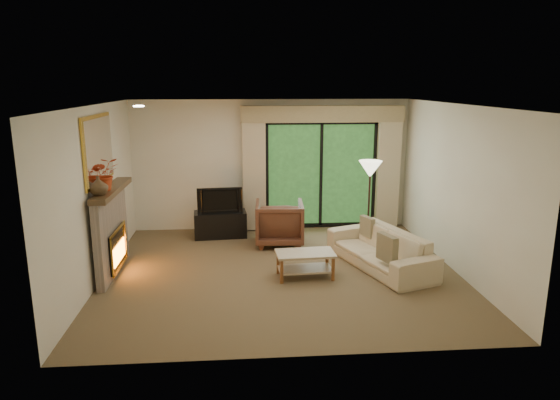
{
  "coord_description": "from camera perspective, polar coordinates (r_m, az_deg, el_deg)",
  "views": [
    {
      "loc": [
        -0.61,
        -7.38,
        2.92
      ],
      "look_at": [
        0.0,
        0.3,
        1.1
      ],
      "focal_mm": 32.0,
      "sensor_mm": 36.0,
      "label": 1
    }
  ],
  "objects": [
    {
      "name": "ceiling",
      "position": [
        7.41,
        0.19,
        10.82
      ],
      "size": [
        5.5,
        5.5,
        0.0
      ],
      "primitive_type": "plane",
      "rotation": [
        3.14,
        0.0,
        0.0
      ],
      "color": "white",
      "rests_on": "ground"
    },
    {
      "name": "coffee_table",
      "position": [
        7.7,
        2.88,
        -7.4
      ],
      "size": [
        0.91,
        0.54,
        0.4
      ],
      "primitive_type": null,
      "rotation": [
        0.0,
        0.0,
        0.06
      ],
      "color": "tan",
      "rests_on": "floor"
    },
    {
      "name": "curtain_left",
      "position": [
        9.87,
        -2.97,
        3.25
      ],
      "size": [
        0.45,
        0.18,
        2.35
      ],
      "primitive_type": "cube",
      "color": "beige",
      "rests_on": "floor"
    },
    {
      "name": "pillow_far",
      "position": [
        8.71,
        9.93,
        -3.0
      ],
      "size": [
        0.2,
        0.35,
        0.34
      ],
      "primitive_type": "cube",
      "rotation": [
        0.0,
        0.0,
        0.33
      ],
      "color": "#4C3D26",
      "rests_on": "sofa"
    },
    {
      "name": "media_console",
      "position": [
        9.71,
        -6.83,
        -2.77
      ],
      "size": [
        1.02,
        0.52,
        0.5
      ],
      "primitive_type": "cube",
      "rotation": [
        0.0,
        0.0,
        0.08
      ],
      "color": "black",
      "rests_on": "floor"
    },
    {
      "name": "floor",
      "position": [
        7.96,
        0.17,
        -8.23
      ],
      "size": [
        5.5,
        5.5,
        0.0
      ],
      "primitive_type": "plane",
      "color": "brown",
      "rests_on": "ground"
    },
    {
      "name": "wall_left",
      "position": [
        7.85,
        -20.26,
        0.55
      ],
      "size": [
        0.0,
        5.0,
        5.0
      ],
      "primitive_type": "plane",
      "rotation": [
        1.57,
        0.0,
        1.57
      ],
      "color": "white",
      "rests_on": "ground"
    },
    {
      "name": "cornice",
      "position": [
        9.89,
        4.91,
        9.77
      ],
      "size": [
        3.2,
        0.24,
        0.32
      ],
      "primitive_type": "cube",
      "color": "tan",
      "rests_on": "wall_back"
    },
    {
      "name": "wall_front",
      "position": [
        5.17,
        2.47,
        -4.97
      ],
      "size": [
        5.0,
        0.0,
        5.0
      ],
      "primitive_type": "plane",
      "rotation": [
        -1.57,
        0.0,
        0.0
      ],
      "color": "white",
      "rests_on": "ground"
    },
    {
      "name": "armchair",
      "position": [
        9.18,
        -0.08,
        -2.62
      ],
      "size": [
        0.91,
        0.93,
        0.81
      ],
      "primitive_type": "imported",
      "rotation": [
        0.0,
        0.0,
        3.09
      ],
      "color": "brown",
      "rests_on": "floor"
    },
    {
      "name": "tv",
      "position": [
        9.59,
        -6.91,
        0.07
      ],
      "size": [
        0.86,
        0.18,
        0.49
      ],
      "primitive_type": "imported",
      "rotation": [
        0.0,
        0.0,
        0.08
      ],
      "color": "black",
      "rests_on": "media_console"
    },
    {
      "name": "fireplace",
      "position": [
        8.15,
        -18.73,
        -3.34
      ],
      "size": [
        0.24,
        1.7,
        1.37
      ],
      "primitive_type": null,
      "color": "gray",
      "rests_on": "floor"
    },
    {
      "name": "sliding_door",
      "position": [
        10.12,
        4.69,
        2.9
      ],
      "size": [
        2.26,
        0.1,
        2.16
      ],
      "primitive_type": null,
      "color": "black",
      "rests_on": "floor"
    },
    {
      "name": "mirror",
      "position": [
        7.92,
        -20.01,
        5.47
      ],
      "size": [
        0.07,
        1.45,
        1.02
      ],
      "primitive_type": null,
      "color": "gold",
      "rests_on": "wall_left"
    },
    {
      "name": "curtain_right",
      "position": [
        10.3,
        12.24,
        3.39
      ],
      "size": [
        0.45,
        0.18,
        2.35
      ],
      "primitive_type": "cube",
      "color": "beige",
      "rests_on": "floor"
    },
    {
      "name": "wall_right",
      "position": [
        8.27,
        19.55,
        1.22
      ],
      "size": [
        0.0,
        5.0,
        5.0
      ],
      "primitive_type": "plane",
      "rotation": [
        1.57,
        0.0,
        -1.57
      ],
      "color": "white",
      "rests_on": "ground"
    },
    {
      "name": "vase",
      "position": [
        7.45,
        -20.04,
        1.55
      ],
      "size": [
        0.34,
        0.34,
        0.27
      ],
      "primitive_type": "imported",
      "rotation": [
        0.0,
        0.0,
        -0.38
      ],
      "color": "#4A3722",
      "rests_on": "fireplace"
    },
    {
      "name": "wall_back",
      "position": [
        10.03,
        -1.0,
        4.0
      ],
      "size": [
        5.0,
        0.0,
        5.0
      ],
      "primitive_type": "plane",
      "rotation": [
        1.57,
        0.0,
        0.0
      ],
      "color": "white",
      "rests_on": "ground"
    },
    {
      "name": "branches",
      "position": [
        7.73,
        -19.48,
        2.81
      ],
      "size": [
        0.54,
        0.51,
        0.49
      ],
      "primitive_type": "imported",
      "rotation": [
        0.0,
        0.0,
        0.35
      ],
      "color": "#B83C1A",
      "rests_on": "fireplace"
    },
    {
      "name": "floor_lamp",
      "position": [
        9.23,
        10.12,
        -0.34
      ],
      "size": [
        0.53,
        0.53,
        1.55
      ],
      "primitive_type": null,
      "rotation": [
        0.0,
        0.0,
        0.35
      ],
      "color": "#FFF9CC",
      "rests_on": "floor"
    },
    {
      "name": "sofa",
      "position": [
        8.24,
        11.37,
        -5.5
      ],
      "size": [
        1.44,
        2.22,
        0.6
      ],
      "primitive_type": "imported",
      "rotation": [
        0.0,
        0.0,
        -1.24
      ],
      "color": "beige",
      "rests_on": "floor"
    },
    {
      "name": "pillow_near",
      "position": [
        7.61,
        12.15,
        -5.4
      ],
      "size": [
        0.23,
        0.42,
        0.41
      ],
      "primitive_type": "cube",
      "rotation": [
        0.0,
        0.0,
        0.33
      ],
      "color": "#4C3D26",
      "rests_on": "sofa"
    }
  ]
}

